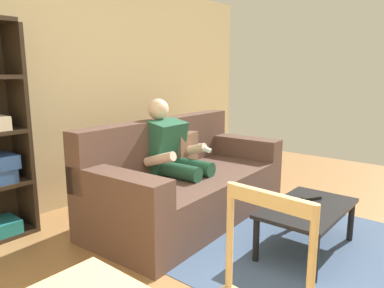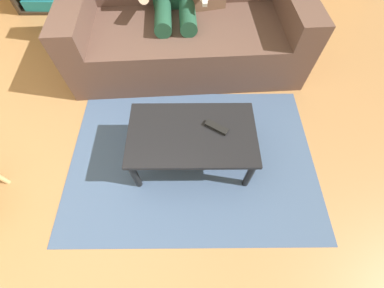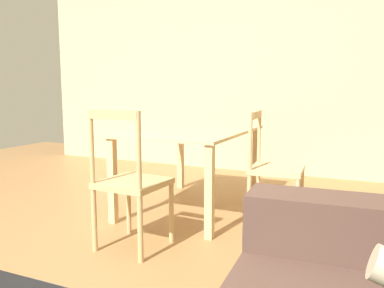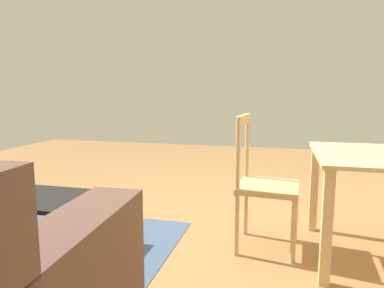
# 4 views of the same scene
# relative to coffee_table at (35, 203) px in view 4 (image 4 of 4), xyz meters

# --- Properties ---
(ground_plane) EXTENTS (8.96, 8.96, 0.00)m
(ground_plane) POSITION_rel_coffee_table_xyz_m (-1.03, -0.53, -0.33)
(ground_plane) COLOR #9E7042
(coffee_table) EXTENTS (0.91, 0.54, 0.38)m
(coffee_table) POSITION_rel_coffee_table_xyz_m (0.00, 0.00, 0.00)
(coffee_table) COLOR black
(coffee_table) RESTS_ON ground_plane
(tv_remote) EXTENTS (0.17, 0.13, 0.02)m
(tv_remote) POSITION_rel_coffee_table_xyz_m (0.17, 0.04, 0.06)
(tv_remote) COLOR black
(tv_remote) RESTS_ON coffee_table
(dining_chair_facing_couch) EXTENTS (0.45, 0.45, 0.97)m
(dining_chair_facing_couch) POSITION_rel_coffee_table_xyz_m (-1.62, -0.38, 0.14)
(dining_chair_facing_couch) COLOR tan
(dining_chair_facing_couch) RESTS_ON ground_plane
(area_rug) EXTENTS (2.00, 1.41, 0.01)m
(area_rug) POSITION_rel_coffee_table_xyz_m (0.00, 0.00, -0.32)
(area_rug) COLOR #3D5170
(area_rug) RESTS_ON ground_plane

